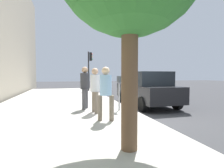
# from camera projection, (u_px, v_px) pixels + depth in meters

# --- Properties ---
(ground_plane) EXTENTS (80.00, 80.00, 0.00)m
(ground_plane) POSITION_uv_depth(u_px,v_px,m) (144.00, 119.00, 6.50)
(ground_plane) COLOR #38383A
(ground_plane) RESTS_ON ground
(sidewalk_slab) EXTENTS (28.00, 6.00, 0.15)m
(sidewalk_slab) POSITION_uv_depth(u_px,v_px,m) (58.00, 123.00, 5.72)
(sidewalk_slab) COLOR #B7B2A8
(sidewalk_slab) RESTS_ON ground_plane
(parking_meter) EXTENTS (0.36, 0.12, 1.41)m
(parking_meter) POSITION_uv_depth(u_px,v_px,m) (119.00, 86.00, 7.33)
(parking_meter) COLOR gray
(parking_meter) RESTS_ON sidewalk_slab
(pedestrian_at_meter) EXTENTS (0.52, 0.37, 1.72)m
(pedestrian_at_meter) POSITION_uv_depth(u_px,v_px,m) (95.00, 87.00, 6.84)
(pedestrian_at_meter) COLOR #726656
(pedestrian_at_meter) RESTS_ON sidewalk_slab
(pedestrian_bystander) EXTENTS (0.37, 0.50, 1.71)m
(pedestrian_bystander) POSITION_uv_depth(u_px,v_px,m) (106.00, 89.00, 5.61)
(pedestrian_bystander) COLOR #726656
(pedestrian_bystander) RESTS_ON sidewalk_slab
(parking_officer) EXTENTS (0.51, 0.39, 1.81)m
(parking_officer) POSITION_uv_depth(u_px,v_px,m) (85.00, 84.00, 7.57)
(parking_officer) COLOR #47474C
(parking_officer) RESTS_ON sidewalk_slab
(parked_sedan_near) EXTENTS (4.41, 2.00, 1.77)m
(parked_sedan_near) POSITION_uv_depth(u_px,v_px,m) (147.00, 89.00, 9.29)
(parked_sedan_near) COLOR black
(parked_sedan_near) RESTS_ON ground_plane
(traffic_signal) EXTENTS (0.24, 0.44, 3.60)m
(traffic_signal) POSITION_uv_depth(u_px,v_px,m) (90.00, 64.00, 16.37)
(traffic_signal) COLOR black
(traffic_signal) RESTS_ON sidewalk_slab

